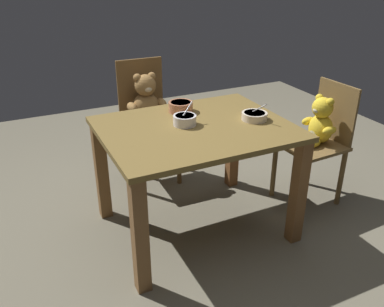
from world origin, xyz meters
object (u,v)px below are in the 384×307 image
(porridge_bowl_white_center, at_px, (185,120))
(teddy_chair_far_center, at_px, (147,109))
(teddy_chair_near_right, at_px, (319,132))
(porridge_bowl_terracotta_far_center, at_px, (181,107))
(dining_table, at_px, (196,147))
(porridge_bowl_cream_near_right, at_px, (254,116))

(porridge_bowl_white_center, bearing_deg, teddy_chair_far_center, 87.84)
(porridge_bowl_white_center, bearing_deg, teddy_chair_near_right, -4.99)
(porridge_bowl_terracotta_far_center, bearing_deg, teddy_chair_near_right, -18.66)
(dining_table, bearing_deg, porridge_bowl_cream_near_right, -8.89)
(teddy_chair_near_right, bearing_deg, dining_table, -5.29)
(dining_table, relative_size, porridge_bowl_cream_near_right, 6.67)
(teddy_chair_far_center, height_order, porridge_bowl_cream_near_right, teddy_chair_far_center)
(teddy_chair_near_right, xyz_separation_m, teddy_chair_far_center, (-0.95, 0.86, 0.04))
(dining_table, bearing_deg, porridge_bowl_terracotta_far_center, 85.02)
(teddy_chair_near_right, xyz_separation_m, porridge_bowl_cream_near_right, (-0.56, -0.02, 0.21))
(porridge_bowl_white_center, distance_m, porridge_bowl_cream_near_right, 0.44)
(porridge_bowl_terracotta_far_center, height_order, porridge_bowl_white_center, porridge_bowl_white_center)
(teddy_chair_far_center, height_order, porridge_bowl_white_center, teddy_chair_far_center)
(dining_table, distance_m, porridge_bowl_white_center, 0.18)
(teddy_chair_near_right, height_order, teddy_chair_far_center, teddy_chair_far_center)
(teddy_chair_far_center, bearing_deg, porridge_bowl_cream_near_right, 25.68)
(dining_table, bearing_deg, teddy_chair_near_right, -2.32)
(porridge_bowl_cream_near_right, bearing_deg, dining_table, 171.11)
(porridge_bowl_terracotta_far_center, relative_size, porridge_bowl_cream_near_right, 0.95)
(porridge_bowl_white_center, bearing_deg, porridge_bowl_terracotta_far_center, 71.91)
(teddy_chair_far_center, relative_size, porridge_bowl_cream_near_right, 5.54)
(dining_table, height_order, porridge_bowl_white_center, porridge_bowl_white_center)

